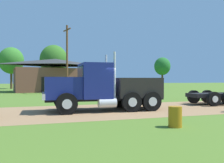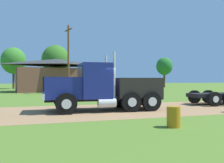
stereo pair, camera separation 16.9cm
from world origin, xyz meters
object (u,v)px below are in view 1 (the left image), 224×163
at_px(shed_building, 56,76).
at_px(steel_barrel, 175,117).
at_px(truck_foreground_white, 104,88).
at_px(utility_pole_far, 67,57).

bearing_deg(shed_building, steel_barrel, -85.44).
bearing_deg(steel_barrel, truck_foreground_white, 103.32).
distance_m(steel_barrel, shed_building, 30.65).
distance_m(truck_foreground_white, utility_pole_far, 18.11).
xyz_separation_m(steel_barrel, utility_pole_far, (-1.43, 23.41, 4.37)).
xyz_separation_m(truck_foreground_white, shed_building, (-1.10, 24.86, 1.14)).
height_order(truck_foreground_white, steel_barrel, truck_foreground_white).
distance_m(truck_foreground_white, shed_building, 24.91).
xyz_separation_m(steel_barrel, shed_building, (-2.43, 30.49, 2.08)).
height_order(truck_foreground_white, utility_pole_far, utility_pole_far).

